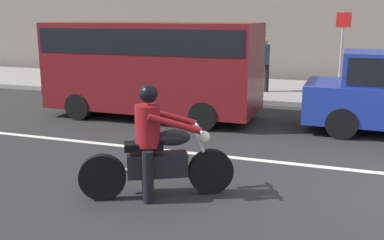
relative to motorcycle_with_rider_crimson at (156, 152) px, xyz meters
name	(u,v)px	position (x,y,z in m)	size (l,w,h in m)	color
sidewalk_slab	(380,96)	(3.36, 9.13, -0.57)	(40.00, 4.40, 0.14)	gray
motorcycle_with_rider_crimson	(156,152)	(0.00, 0.00, 0.00)	(1.94, 1.14, 1.57)	black
parked_van_maroon	(153,63)	(-2.09, 4.56, 0.69)	(5.10, 1.96, 2.29)	maroon
street_sign_post	(342,43)	(2.14, 9.29, 0.98)	(0.44, 0.08, 2.43)	gray
pedestrian_bystander	(264,60)	(-0.08, 8.40, 0.47)	(0.34, 0.34, 1.67)	black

